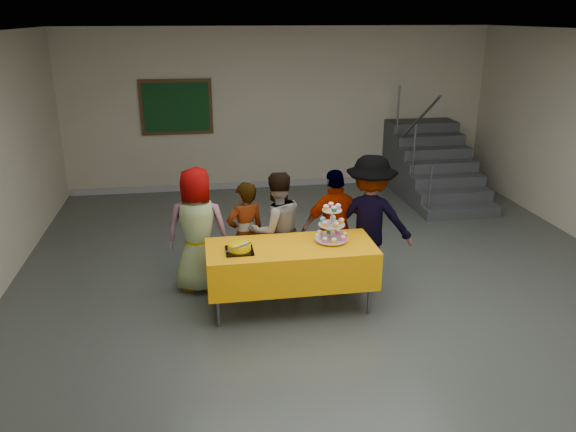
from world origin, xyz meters
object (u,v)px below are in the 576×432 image
object	(u,v)px
schoolchild_a	(198,230)
schoolchild_e	(370,221)
staircase	(430,167)
bake_table	(291,263)
schoolchild_c	(276,230)
cupcake_stand	(332,227)
noticeboard	(176,107)
schoolchild_d	(335,228)
bear_cake	(239,246)
schoolchild_b	(246,235)

from	to	relation	value
schoolchild_a	schoolchild_e	distance (m)	2.09
schoolchild_e	staircase	distance (m)	4.13
bake_table	schoolchild_c	world-z (taller)	schoolchild_c
cupcake_stand	noticeboard	xyz separation A→B (m)	(-1.78, 4.73, 0.66)
bake_table	schoolchild_a	bearing A→B (deg)	147.32
schoolchild_c	schoolchild_d	distance (m)	0.72
staircase	schoolchild_a	bearing A→B (deg)	-142.65
bear_cake	schoolchild_b	size ratio (longest dim) A/B	0.27
schoolchild_d	schoolchild_e	world-z (taller)	schoolchild_e
bake_table	schoolchild_d	distance (m)	0.87
schoolchild_e	cupcake_stand	bearing A→B (deg)	57.84
bear_cake	staircase	xyz separation A→B (m)	(3.89, 4.03, -0.34)
schoolchild_a	schoolchild_e	world-z (taller)	schoolchild_e
bake_table	noticeboard	distance (m)	5.08
noticeboard	bear_cake	bearing A→B (deg)	-81.46
bake_table	schoolchild_b	size ratio (longest dim) A/B	1.40
cupcake_stand	bear_cake	bearing A→B (deg)	-173.08
bake_table	schoolchild_b	bearing A→B (deg)	124.17
bake_table	schoolchild_a	distance (m)	1.23
noticeboard	schoolchild_a	bearing A→B (deg)	-86.02
schoolchild_b	staircase	xyz separation A→B (m)	(3.76, 3.30, -0.18)
bear_cake	noticeboard	world-z (taller)	noticeboard
staircase	schoolchild_c	bearing A→B (deg)	-135.40
noticeboard	staircase	bearing A→B (deg)	-10.25
bake_table	schoolchild_a	world-z (taller)	schoolchild_a
staircase	schoolchild_b	bearing A→B (deg)	-138.69
schoolchild_a	schoolchild_c	size ratio (longest dim) A/B	1.06
bake_table	cupcake_stand	size ratio (longest dim) A/B	4.22
cupcake_stand	schoolchild_b	world-z (taller)	schoolchild_b
cupcake_stand	schoolchild_c	distance (m)	0.81
schoolchild_c	schoolchild_e	world-z (taller)	schoolchild_e
bear_cake	staircase	bearing A→B (deg)	45.98
schoolchild_c	schoolchild_e	xyz separation A→B (m)	(1.14, -0.10, 0.09)
schoolchild_b	schoolchild_d	size ratio (longest dim) A/B	0.91
schoolchild_b	staircase	distance (m)	5.01
schoolchild_d	schoolchild_e	bearing A→B (deg)	168.47
schoolchild_b	schoolchild_d	xyz separation A→B (m)	(1.09, -0.11, 0.06)
schoolchild_a	staircase	distance (m)	5.46
schoolchild_c	bear_cake	bearing A→B (deg)	38.65
bake_table	bear_cake	size ratio (longest dim) A/B	5.25
schoolchild_c	noticeboard	size ratio (longest dim) A/B	1.12
bake_table	schoolchild_c	xyz separation A→B (m)	(-0.07, 0.62, 0.17)
bear_cake	schoolchild_a	bearing A→B (deg)	121.55
cupcake_stand	schoolchild_e	size ratio (longest dim) A/B	0.27
schoolchild_a	schoolchild_d	xyz separation A→B (m)	(1.66, -0.10, -0.03)
schoolchild_e	bake_table	bearing A→B (deg)	46.10
bake_table	schoolchild_d	xyz separation A→B (m)	(0.64, 0.55, 0.18)
schoolchild_d	schoolchild_e	distance (m)	0.43
cupcake_stand	staircase	distance (m)	4.85
bear_cake	schoolchild_c	bearing A→B (deg)	53.70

